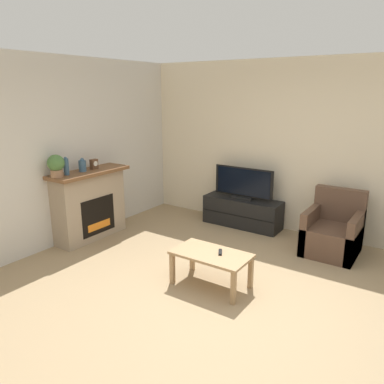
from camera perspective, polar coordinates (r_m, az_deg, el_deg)
ground_plane at (r=4.17m, az=4.92°, el=-16.92°), size 24.00×24.00×0.00m
wall_back at (r=6.02m, az=17.53°, el=6.24°), size 12.00×0.06×2.70m
wall_left at (r=5.59m, az=-21.53°, el=5.25°), size 0.06×12.00×2.70m
fireplace at (r=5.92m, az=-15.33°, el=-1.75°), size 0.48×1.25×1.07m
mantel_vase_left at (r=5.53m, az=-18.63°, el=3.72°), size 0.07×0.07×0.26m
mantel_vase_centre_left at (r=5.71m, az=-16.37°, el=3.90°), size 0.11×0.11×0.20m
mantel_clock at (r=5.85m, az=-14.70°, el=4.13°), size 0.08×0.11×0.15m
potted_plant at (r=5.43m, az=-19.97°, el=3.90°), size 0.23×0.23×0.31m
tv_stand at (r=6.36m, az=7.68°, el=-3.06°), size 1.31×0.44×0.48m
tv at (r=6.22m, az=7.83°, el=1.16°), size 1.03×0.18×0.53m
armchair at (r=5.62m, az=20.66°, el=-5.88°), size 0.70×0.76×0.88m
coffee_table at (r=4.38m, az=2.95°, el=-9.97°), size 0.89×0.50×0.41m
remote at (r=4.36m, az=4.33°, el=-9.12°), size 0.11×0.15×0.02m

